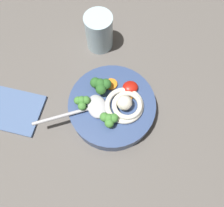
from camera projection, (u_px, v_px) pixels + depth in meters
table_slab at (117, 111)px, 58.69cm from camera, size 91.84×91.84×4.28cm
soup_bowl at (112, 107)px, 54.05cm from camera, size 20.95×20.95×4.97cm
noodle_pile at (125, 105)px, 50.35cm from camera, size 10.01×9.81×4.02cm
soup_spoon at (91, 108)px, 50.54cm from camera, size 17.53×6.82×1.60cm
chili_sauce_dollop at (130, 87)px, 52.47cm from camera, size 3.69×3.32×1.66cm
broccoli_floret_beside_chili at (101, 85)px, 50.86cm from camera, size 4.97×4.28×3.93cm
broccoli_floret_left at (82, 103)px, 49.87cm from camera, size 3.75×3.23×2.97cm
broccoli_floret_far at (109, 119)px, 48.24cm from camera, size 4.14×3.56×3.28cm
carrot_slice_front at (111, 84)px, 53.33cm from camera, size 2.93×2.93×0.63cm
carrot_slice_near_spoon at (127, 97)px, 52.16cm from camera, size 2.44×2.44×0.56cm
drinking_glass at (99, 32)px, 59.21cm from camera, size 7.50×7.50×10.43cm
folded_napkin at (13, 110)px, 56.06cm from camera, size 17.34×15.15×0.80cm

